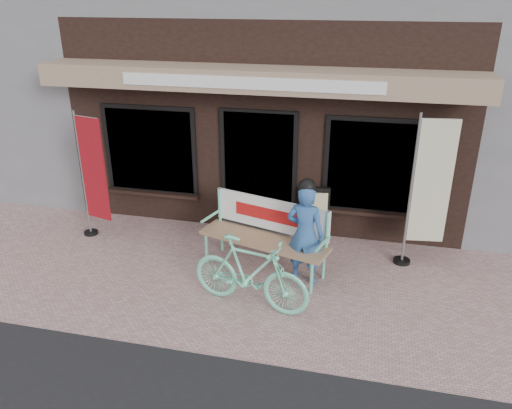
% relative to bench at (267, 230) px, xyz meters
% --- Properties ---
extents(ground, '(70.00, 70.00, 0.00)m').
position_rel_bench_xyz_m(ground, '(-0.42, -0.70, -0.65)').
color(ground, '#C09692').
rests_on(ground, ground).
extents(storefront, '(7.00, 6.77, 6.00)m').
position_rel_bench_xyz_m(storefront, '(-0.42, 4.26, 2.34)').
color(storefront, black).
rests_on(storefront, ground).
extents(bench, '(2.10, 1.06, 1.10)m').
position_rel_bench_xyz_m(bench, '(0.00, 0.00, 0.00)').
color(bench, '#74E3BA').
rests_on(bench, ground).
extents(person, '(0.61, 0.45, 1.62)m').
position_rel_bench_xyz_m(person, '(0.62, -0.25, 0.15)').
color(person, '#2F5EA2').
rests_on(person, ground).
extents(bicycle, '(1.77, 0.82, 1.03)m').
position_rel_bench_xyz_m(bicycle, '(-0.00, -1.08, -0.13)').
color(bicycle, '#74E3BA').
rests_on(bicycle, ground).
extents(nobori_red, '(0.66, 0.30, 2.23)m').
position_rel_bench_xyz_m(nobori_red, '(-3.08, 0.35, 0.50)').
color(nobori_red, gray).
rests_on(nobori_red, ground).
extents(nobori_cream, '(0.72, 0.30, 2.43)m').
position_rel_bench_xyz_m(nobori_cream, '(2.33, 0.65, 0.61)').
color(nobori_cream, gray).
rests_on(nobori_cream, ground).
extents(menu_stand, '(0.49, 0.18, 0.96)m').
position_rel_bench_xyz_m(menu_stand, '(0.61, 1.14, -0.16)').
color(menu_stand, black).
rests_on(menu_stand, ground).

